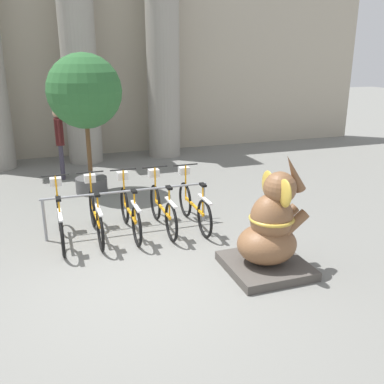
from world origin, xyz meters
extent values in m
plane|color=slate|center=(0.00, 0.00, 0.00)|extent=(60.00, 60.00, 0.00)
cube|color=#B2A893|center=(0.00, 8.60, 3.00)|extent=(20.00, 0.20, 6.00)
cylinder|color=gray|center=(0.00, 7.60, 2.50)|extent=(0.98, 0.98, 5.00)
cylinder|color=gray|center=(2.44, 7.60, 2.50)|extent=(0.98, 0.98, 5.00)
cylinder|color=gray|center=(-1.26, 1.95, 0.38)|extent=(0.05, 0.05, 0.75)
cylinder|color=gray|center=(1.62, 1.95, 0.38)|extent=(0.05, 0.05, 0.75)
cylinder|color=gray|center=(0.18, 1.95, 0.75)|extent=(2.98, 0.04, 0.04)
torus|color=black|center=(-1.01, 2.34, 0.34)|extent=(0.05, 0.68, 0.68)
torus|color=black|center=(-1.01, 1.25, 0.34)|extent=(0.05, 0.68, 0.68)
cube|color=orange|center=(-1.01, 1.80, 0.39)|extent=(0.04, 0.99, 0.04)
cube|color=silver|center=(-1.01, 1.25, 0.70)|extent=(0.06, 0.57, 0.03)
cylinder|color=orange|center=(-1.01, 1.35, 0.63)|extent=(0.03, 0.03, 0.57)
cube|color=black|center=(-1.01, 1.35, 0.93)|extent=(0.08, 0.18, 0.04)
cylinder|color=orange|center=(-1.01, 2.30, 0.70)|extent=(0.03, 0.03, 0.71)
cylinder|color=black|center=(-1.01, 2.30, 1.05)|extent=(0.48, 0.03, 0.03)
cube|color=silver|center=(-1.01, 2.40, 0.91)|extent=(0.20, 0.16, 0.14)
torus|color=black|center=(-0.41, 2.36, 0.34)|extent=(0.05, 0.68, 0.68)
torus|color=black|center=(-0.41, 1.27, 0.34)|extent=(0.05, 0.68, 0.68)
cube|color=orange|center=(-0.41, 1.82, 0.39)|extent=(0.04, 0.99, 0.04)
cube|color=silver|center=(-0.41, 1.27, 0.70)|extent=(0.06, 0.57, 0.03)
cylinder|color=orange|center=(-0.41, 1.37, 0.63)|extent=(0.03, 0.03, 0.57)
cube|color=black|center=(-0.41, 1.37, 0.93)|extent=(0.08, 0.18, 0.04)
cylinder|color=orange|center=(-0.41, 2.32, 0.70)|extent=(0.03, 0.03, 0.71)
cylinder|color=black|center=(-0.41, 2.32, 1.05)|extent=(0.48, 0.03, 0.03)
cube|color=silver|center=(-0.41, 2.42, 0.91)|extent=(0.20, 0.16, 0.14)
torus|color=black|center=(0.18, 2.35, 0.34)|extent=(0.05, 0.68, 0.68)
torus|color=black|center=(0.18, 1.26, 0.34)|extent=(0.05, 0.68, 0.68)
cube|color=orange|center=(0.18, 1.81, 0.39)|extent=(0.04, 0.99, 0.04)
cube|color=silver|center=(0.18, 1.26, 0.70)|extent=(0.06, 0.57, 0.03)
cylinder|color=orange|center=(0.18, 1.36, 0.63)|extent=(0.03, 0.03, 0.57)
cube|color=black|center=(0.18, 1.36, 0.93)|extent=(0.08, 0.18, 0.04)
cylinder|color=orange|center=(0.18, 2.31, 0.70)|extent=(0.03, 0.03, 0.71)
cylinder|color=black|center=(0.18, 2.31, 1.05)|extent=(0.48, 0.03, 0.03)
cube|color=silver|center=(0.18, 2.41, 0.91)|extent=(0.20, 0.16, 0.14)
torus|color=black|center=(0.78, 2.34, 0.34)|extent=(0.05, 0.68, 0.68)
torus|color=black|center=(0.78, 1.25, 0.34)|extent=(0.05, 0.68, 0.68)
cube|color=orange|center=(0.78, 1.80, 0.39)|extent=(0.04, 0.99, 0.04)
cube|color=silver|center=(0.78, 1.25, 0.70)|extent=(0.06, 0.57, 0.03)
cylinder|color=orange|center=(0.78, 1.35, 0.63)|extent=(0.03, 0.03, 0.57)
cube|color=black|center=(0.78, 1.35, 0.93)|extent=(0.08, 0.18, 0.04)
cylinder|color=orange|center=(0.78, 2.30, 0.70)|extent=(0.03, 0.03, 0.71)
cylinder|color=black|center=(0.78, 2.30, 1.05)|extent=(0.48, 0.03, 0.03)
cube|color=silver|center=(0.78, 2.40, 0.91)|extent=(0.20, 0.16, 0.14)
torus|color=black|center=(1.37, 2.31, 0.34)|extent=(0.05, 0.68, 0.68)
torus|color=black|center=(1.37, 1.22, 0.34)|extent=(0.05, 0.68, 0.68)
cube|color=orange|center=(1.37, 1.77, 0.39)|extent=(0.04, 0.99, 0.04)
cube|color=silver|center=(1.37, 1.22, 0.70)|extent=(0.06, 0.57, 0.03)
cylinder|color=orange|center=(1.37, 1.32, 0.63)|extent=(0.03, 0.03, 0.57)
cube|color=black|center=(1.37, 1.32, 0.93)|extent=(0.08, 0.18, 0.04)
cylinder|color=orange|center=(1.37, 2.27, 0.70)|extent=(0.03, 0.03, 0.71)
cylinder|color=black|center=(1.37, 2.27, 1.05)|extent=(0.48, 0.03, 0.03)
cube|color=silver|center=(1.37, 2.37, 0.91)|extent=(0.20, 0.16, 0.14)
cube|color=#4C4742|center=(1.81, -0.21, 0.07)|extent=(1.16, 1.16, 0.13)
ellipsoid|color=brown|center=(1.81, -0.21, 0.42)|extent=(0.89, 0.79, 0.58)
ellipsoid|color=brown|center=(1.86, -0.21, 0.82)|extent=(0.63, 0.58, 0.74)
sphere|color=brown|center=(1.96, -0.21, 1.26)|extent=(0.47, 0.47, 0.47)
ellipsoid|color=gold|center=(1.90, 0.03, 1.26)|extent=(0.08, 0.34, 0.40)
ellipsoid|color=gold|center=(1.90, -0.45, 1.26)|extent=(0.08, 0.34, 0.40)
cone|color=brown|center=(2.17, -0.21, 1.47)|extent=(0.40, 0.17, 0.59)
cylinder|color=brown|center=(2.15, -0.08, 0.74)|extent=(0.47, 0.16, 0.42)
cylinder|color=brown|center=(2.15, -0.34, 0.74)|extent=(0.47, 0.16, 0.42)
torus|color=gold|center=(1.86, -0.21, 0.82)|extent=(0.66, 0.66, 0.05)
cylinder|color=#383342|center=(-0.77, 5.99, 0.44)|extent=(0.11, 0.11, 0.89)
cylinder|color=#383342|center=(-0.77, 5.82, 0.44)|extent=(0.11, 0.11, 0.89)
cube|color=#4C1919|center=(-0.77, 5.90, 1.22)|extent=(0.20, 0.32, 0.67)
sphere|color=tan|center=(-0.77, 5.90, 1.69)|extent=(0.24, 0.24, 0.24)
cylinder|color=#4C1919|center=(-0.77, 6.10, 1.25)|extent=(0.07, 0.07, 0.60)
cylinder|color=#4C1919|center=(-0.77, 5.70, 1.25)|extent=(0.07, 0.07, 0.60)
cylinder|color=#4C4C4C|center=(-0.20, 4.47, 0.18)|extent=(0.72, 0.72, 0.35)
cylinder|color=brown|center=(-0.20, 4.47, 1.00)|extent=(0.10, 0.10, 1.30)
sphere|color=#2D6633|center=(-0.20, 4.47, 2.31)|extent=(1.62, 1.62, 1.62)
camera|label=1|loc=(-1.10, -5.25, 3.07)|focal=40.00mm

